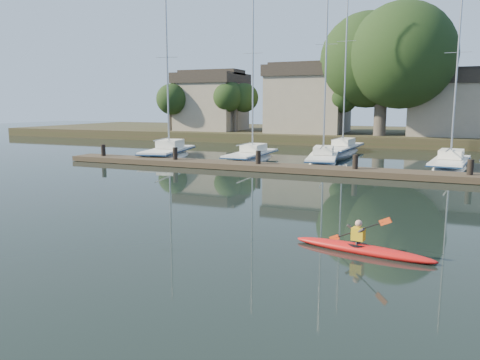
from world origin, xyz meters
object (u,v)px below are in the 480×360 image
at_px(dock, 305,169).
at_px(sailboat_0, 168,160).
at_px(kayak, 362,247).
at_px(sailboat_2, 323,165).
at_px(sailboat_1, 251,162).
at_px(sailboat_6, 342,155).
at_px(sailboat_3, 449,171).

bearing_deg(dock, sailboat_0, 162.23).
bearing_deg(dock, kayak, -69.26).
relative_size(sailboat_0, sailboat_2, 0.95).
xyz_separation_m(sailboat_0, sailboat_2, (11.86, 1.20, 0.04)).
bearing_deg(sailboat_1, sailboat_6, 56.13).
bearing_deg(sailboat_0, kayak, -57.58).
relative_size(dock, sailboat_2, 2.44).
distance_m(sailboat_0, sailboat_2, 11.92).
height_order(kayak, dock, kayak).
distance_m(sailboat_2, sailboat_6, 7.44).
bearing_deg(sailboat_6, sailboat_2, -85.79).
xyz_separation_m(sailboat_1, sailboat_2, (5.28, 0.31, 0.01)).
bearing_deg(sailboat_3, kayak, -90.64).
distance_m(kayak, dock, 15.52).
bearing_deg(kayak, dock, 121.56).
distance_m(sailboat_0, sailboat_1, 6.64).
relative_size(kayak, sailboat_0, 0.30).
relative_size(sailboat_2, sailboat_6, 0.88).
distance_m(sailboat_1, sailboat_6, 9.34).
bearing_deg(sailboat_2, dock, -98.86).
distance_m(dock, sailboat_1, 7.09).
bearing_deg(sailboat_2, kayak, -83.26).
distance_m(kayak, sailboat_0, 25.25).
distance_m(kayak, sailboat_1, 22.05).
relative_size(dock, sailboat_1, 2.55).
distance_m(kayak, sailboat_2, 20.29).
bearing_deg(sailboat_3, sailboat_6, 146.04).
bearing_deg(sailboat_3, dock, -139.91).
xyz_separation_m(sailboat_0, sailboat_3, (20.02, 1.51, 0.03)).
height_order(sailboat_1, sailboat_6, sailboat_6).
bearing_deg(sailboat_0, dock, -28.83).
bearing_deg(kayak, sailboat_2, 116.59).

